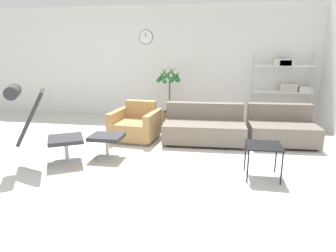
% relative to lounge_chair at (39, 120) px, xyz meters
% --- Properties ---
extents(ground_plane, '(12.00, 12.00, 0.00)m').
position_rel_lounge_chair_xyz_m(ground_plane, '(1.71, 0.53, -0.72)').
color(ground_plane, silver).
extents(wall_back, '(12.00, 0.09, 2.80)m').
position_rel_lounge_chair_xyz_m(wall_back, '(1.71, 3.75, 0.69)').
color(wall_back, silver).
rests_on(wall_back, ground_plane).
extents(round_rug, '(2.37, 2.37, 0.01)m').
position_rel_lounge_chair_xyz_m(round_rug, '(1.54, 0.22, -0.71)').
color(round_rug, '#BCB29E').
rests_on(round_rug, ground_plane).
extents(lounge_chair, '(1.11, 0.93, 1.25)m').
position_rel_lounge_chair_xyz_m(lounge_chair, '(0.00, 0.00, 0.00)').
color(lounge_chair, '#BCBCC1').
rests_on(lounge_chair, ground_plane).
extents(ottoman, '(0.52, 0.44, 0.39)m').
position_rel_lounge_chair_xyz_m(ottoman, '(0.85, 0.48, -0.42)').
color(ottoman, '#BCBCC1').
rests_on(ottoman, ground_plane).
extents(armchair_red, '(0.94, 0.94, 0.73)m').
position_rel_lounge_chair_xyz_m(armchair_red, '(1.03, 1.60, -0.45)').
color(armchair_red, silver).
rests_on(armchair_red, ground_plane).
extents(couch_low, '(1.54, 0.93, 0.71)m').
position_rel_lounge_chair_xyz_m(couch_low, '(2.37, 1.65, -0.46)').
color(couch_low, black).
rests_on(couch_low, ground_plane).
extents(couch_second, '(1.24, 0.92, 0.71)m').
position_rel_lounge_chair_xyz_m(couch_second, '(3.82, 1.79, -0.46)').
color(couch_second, black).
rests_on(couch_second, ground_plane).
extents(side_table, '(0.47, 0.47, 0.47)m').
position_rel_lounge_chair_xyz_m(side_table, '(3.26, 0.11, -0.29)').
color(side_table, black).
rests_on(side_table, ground_plane).
extents(potted_plant, '(0.62, 0.59, 1.38)m').
position_rel_lounge_chair_xyz_m(potted_plant, '(1.45, 3.17, -0.07)').
color(potted_plant, brown).
rests_on(potted_plant, ground_plane).
extents(shelf_unit, '(1.38, 0.28, 1.68)m').
position_rel_lounge_chair_xyz_m(shelf_unit, '(4.18, 3.48, 0.38)').
color(shelf_unit, '#BCBCC1').
rests_on(shelf_unit, ground_plane).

